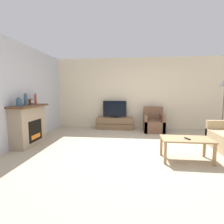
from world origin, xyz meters
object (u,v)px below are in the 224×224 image
object	(u,v)px
fireplace	(29,125)
mantel_clock	(31,102)
remote	(187,139)
mantel_vase_left	(19,102)
mantel_vase_centre_left	(26,99)
armchair	(154,124)
coffee_table	(186,141)
tv_stand	(115,123)
mantel_vase_right	(36,99)
tv	(115,110)

from	to	relation	value
fireplace	mantel_clock	bearing A→B (deg)	81.90
remote	fireplace	bearing A→B (deg)	148.19
mantel_vase_left	mantel_vase_centre_left	bearing A→B (deg)	90.00
mantel_vase_left	mantel_vase_centre_left	world-z (taller)	mantel_vase_centre_left
armchair	coffee_table	world-z (taller)	armchair
tv_stand	armchair	size ratio (longest dim) A/B	1.58
mantel_vase_right	mantel_clock	bearing A→B (deg)	-89.82
tv	remote	xyz separation A→B (m)	(1.76, -2.97, -0.26)
mantel_clock	remote	world-z (taller)	mantel_clock
armchair	mantel_clock	bearing A→B (deg)	-152.09
fireplace	remote	bearing A→B (deg)	-10.62
mantel_clock	armchair	bearing A→B (deg)	27.91
mantel_vase_right	coffee_table	world-z (taller)	mantel_vase_right
coffee_table	mantel_vase_centre_left	bearing A→B (deg)	171.59
fireplace	mantel_vase_centre_left	bearing A→B (deg)	-79.71
mantel_vase_centre_left	tv_stand	world-z (taller)	mantel_vase_centre_left
fireplace	mantel_vase_centre_left	size ratio (longest dim) A/B	3.88
tv_stand	armchair	bearing A→B (deg)	-10.90
remote	tv_stand	bearing A→B (deg)	99.49
armchair	coffee_table	distance (m)	2.65
mantel_vase_centre_left	coffee_table	size ratio (longest dim) A/B	0.32
tv_stand	remote	bearing A→B (deg)	-59.32
tv_stand	armchair	distance (m)	1.45
fireplace	mantel_vase_left	xyz separation A→B (m)	(0.02, -0.37, 0.62)
fireplace	coffee_table	xyz separation A→B (m)	(3.85, -0.66, -0.14)
armchair	mantel_vase_centre_left	bearing A→B (deg)	-149.41
mantel_vase_right	tv	world-z (taller)	mantel_vase_right
mantel_vase_right	armchair	distance (m)	3.95
tv	mantel_vase_left	bearing A→B (deg)	-128.34
mantel_vase_left	mantel_vase_right	world-z (taller)	mantel_vase_right
mantel_vase_right	remote	distance (m)	4.05
mantel_vase_left	tv	size ratio (longest dim) A/B	0.25
mantel_vase_left	mantel_vase_centre_left	size ratio (longest dim) A/B	0.69
tv_stand	fireplace	bearing A→B (deg)	-132.84
fireplace	mantel_vase_right	world-z (taller)	mantel_vase_right
mantel_vase_right	mantel_clock	size ratio (longest dim) A/B	2.06
fireplace	mantel_vase_left	size ratio (longest dim) A/B	5.63
tv	mantel_vase_right	bearing A→B (deg)	-137.77
mantel_vase_centre_left	tv	xyz separation A→B (m)	(2.07, 2.34, -0.48)
mantel_vase_left	coffee_table	size ratio (longest dim) A/B	0.22
mantel_vase_centre_left	mantel_clock	size ratio (longest dim) A/B	2.11
mantel_vase_left	remote	xyz separation A→B (m)	(3.83, -0.35, -0.69)
fireplace	coffee_table	world-z (taller)	fireplace
tv	armchair	world-z (taller)	tv
mantel_vase_left	mantel_clock	bearing A→B (deg)	89.91
tv_stand	coffee_table	bearing A→B (deg)	-58.78
remote	mantel_clock	bearing A→B (deg)	146.38
armchair	remote	bearing A→B (deg)	-82.91
mantel_vase_left	tv	world-z (taller)	mantel_vase_left
mantel_vase_left	tv_stand	distance (m)	3.47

